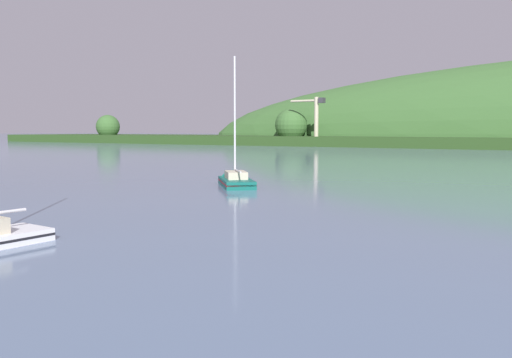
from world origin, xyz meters
name	(u,v)px	position (x,y,z in m)	size (l,w,h in m)	color
dockside_crane	(316,123)	(-57.91, 176.41, 8.05)	(13.18, 3.61, 16.77)	#4C4C51
sailboat_near_mooring	(235,183)	(-15.20, 49.64, 0.27)	(7.41, 8.34, 14.18)	#0F564C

